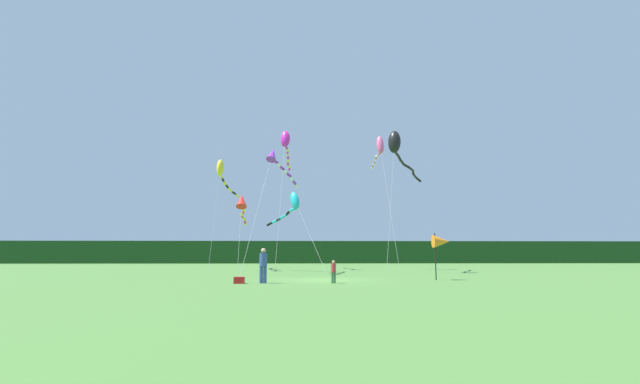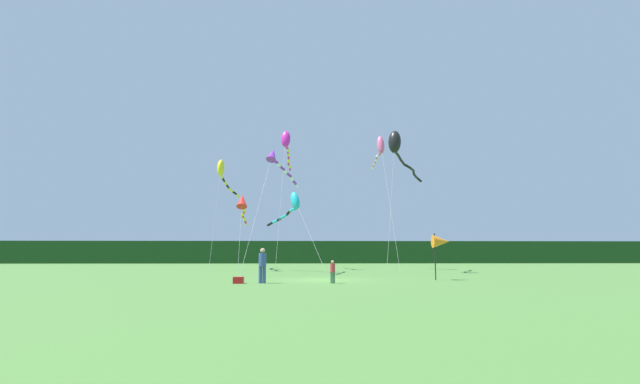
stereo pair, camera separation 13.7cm
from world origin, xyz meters
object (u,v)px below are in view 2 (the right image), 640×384
at_px(banner_flag_pole, 441,242).
at_px(kite_black, 397,146).
at_px(cooler_box, 238,280).
at_px(kite_yellow, 223,172).
at_px(person_child, 333,270).
at_px(kite_red, 242,204).
at_px(kite_purple, 277,161).
at_px(person_adult, 262,264).
at_px(kite_cyan, 292,204).
at_px(kite_magenta, 286,143).
at_px(kite_rainbow, 380,148).

height_order(banner_flag_pole, kite_black, kite_black).
xyz_separation_m(cooler_box, banner_flag_pole, (10.49, 2.61, 1.88)).
distance_m(banner_flag_pole, kite_yellow, 23.83).
xyz_separation_m(person_child, kite_red, (-6.64, 16.55, 4.95)).
bearing_deg(banner_flag_pole, cooler_box, -166.04).
height_order(kite_purple, kite_red, kite_purple).
height_order(person_adult, cooler_box, person_adult).
xyz_separation_m(kite_cyan, kite_yellow, (-6.65, 6.01, 3.65)).
relative_size(kite_purple, kite_black, 0.85).
bearing_deg(person_adult, kite_magenta, 89.13).
bearing_deg(kite_cyan, person_child, -80.34).
distance_m(cooler_box, kite_magenta, 21.94).
xyz_separation_m(kite_purple, kite_cyan, (1.04, 3.59, -2.78)).
relative_size(kite_cyan, kite_yellow, 0.78).
distance_m(kite_magenta, kite_cyan, 7.99).
bearing_deg(kite_red, kite_purple, -63.01).
bearing_deg(banner_flag_pole, kite_black, 91.88).
relative_size(person_child, kite_magenta, 0.09).
bearing_deg(kite_cyan, banner_flag_pole, -53.10).
distance_m(cooler_box, kite_red, 17.57).
height_order(kite_purple, kite_magenta, kite_magenta).
distance_m(kite_purple, kite_rainbow, 12.71).
bearing_deg(kite_magenta, kite_rainbow, -0.22).
relative_size(kite_red, kite_yellow, 0.97).
distance_m(kite_black, kite_red, 13.78).
xyz_separation_m(person_child, kite_cyan, (-2.34, 13.74, 4.65)).
relative_size(kite_magenta, kite_yellow, 1.25).
height_order(kite_purple, kite_rainbow, kite_rainbow).
xyz_separation_m(kite_magenta, kite_rainbow, (8.61, -0.03, -0.40)).
distance_m(kite_purple, kite_black, 9.43).
bearing_deg(kite_cyan, kite_purple, -106.10).
relative_size(cooler_box, kite_cyan, 0.06).
height_order(kite_cyan, kite_rainbow, kite_rainbow).
bearing_deg(person_adult, cooler_box, -170.42).
distance_m(person_child, banner_flag_pole, 6.72).
bearing_deg(kite_black, kite_rainbow, 91.61).
xyz_separation_m(cooler_box, kite_cyan, (2.11, 13.77, 5.10)).
height_order(banner_flag_pole, kite_cyan, kite_cyan).
height_order(person_child, kite_black, kite_black).
bearing_deg(kite_yellow, banner_flag_pole, -48.81).
relative_size(person_adult, banner_flag_pole, 0.66).
bearing_deg(cooler_box, person_child, 0.32).
bearing_deg(kite_cyan, kite_yellow, 137.89).
xyz_separation_m(kite_magenta, kite_red, (-3.56, -2.18, -5.91)).
bearing_deg(cooler_box, banner_flag_pole, 13.96).
bearing_deg(kite_purple, kite_red, 116.99).
height_order(person_adult, banner_flag_pole, banner_flag_pole).
bearing_deg(banner_flag_pole, kite_rainbow, 91.77).
relative_size(kite_magenta, kite_red, 1.29).
height_order(kite_red, kite_yellow, kite_yellow).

